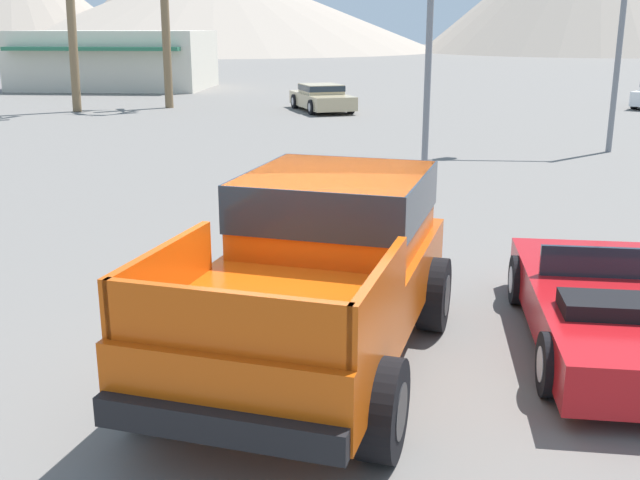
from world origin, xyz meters
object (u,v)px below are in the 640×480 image
Objects in this scene: orange_pickup_truck at (322,260)px; red_convertible_car at (612,312)px; traffic_light_main at (572,14)px; parked_car_tan at (322,97)px.

red_convertible_car is at bearing 20.45° from orange_pickup_truck.
orange_pickup_truck is at bearing -168.57° from red_convertible_car.
orange_pickup_truck reaches higher than red_convertible_car.
traffic_light_main reaches higher than orange_pickup_truck.
traffic_light_main is (5.80, 14.40, 2.71)m from orange_pickup_truck.
red_convertible_car is 0.90× the size of parked_car_tan.
red_convertible_car is 14.58m from traffic_light_main.
red_convertible_car is 0.77× the size of traffic_light_main.
orange_pickup_truck is 24.80m from parked_car_tan.
parked_car_tan is at bearing 104.88° from red_convertible_car.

